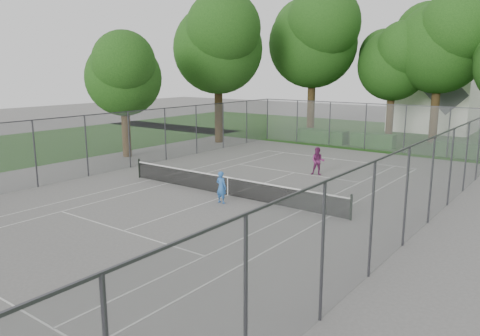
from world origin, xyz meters
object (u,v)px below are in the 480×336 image
Objects in this scene: house at (434,93)px; woman_player at (318,161)px; girl_player at (221,187)px; tennis_net at (228,185)px.

woman_player is (0.22, -24.58, -2.93)m from house.
girl_player is 0.92× the size of woman_player.
girl_player is (-0.57, -32.47, -2.99)m from house.
woman_player is (1.37, 6.68, 0.30)m from tennis_net.
house is 24.76m from woman_player.
tennis_net is at bearing -62.98° from girl_player.
house reaches higher than tennis_net.
girl_player is 7.92m from woman_player.
house is 5.71× the size of woman_player.
house is 6.21× the size of girl_player.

